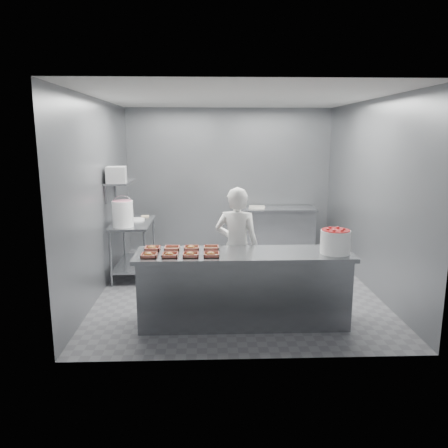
{
  "coord_description": "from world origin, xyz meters",
  "views": [
    {
      "loc": [
        -0.42,
        -6.4,
        2.28
      ],
      "look_at": [
        -0.19,
        -0.2,
        1.02
      ],
      "focal_mm": 35.0,
      "sensor_mm": 36.0,
      "label": 1
    }
  ],
  "objects_px": {
    "glaze_bucket": "(123,213)",
    "tray_4": "(152,248)",
    "worker": "(237,247)",
    "back_counter": "(276,230)",
    "tray_0": "(149,255)",
    "prep_table": "(133,240)",
    "tray_7": "(211,248)",
    "tray_6": "(191,248)",
    "service_counter": "(243,288)",
    "tray_5": "(172,248)",
    "strawberry_tub": "(335,241)",
    "tray_3": "(211,254)",
    "tray_2": "(191,255)",
    "appliance": "(116,175)",
    "tray_1": "(170,255)"
  },
  "relations": [
    {
      "from": "tray_4",
      "to": "strawberry_tub",
      "type": "distance_m",
      "value": 2.21
    },
    {
      "from": "tray_5",
      "to": "strawberry_tub",
      "type": "bearing_deg",
      "value": -6.87
    },
    {
      "from": "tray_3",
      "to": "worker",
      "type": "relative_size",
      "value": 0.12
    },
    {
      "from": "service_counter",
      "to": "appliance",
      "type": "xyz_separation_m",
      "value": [
        -1.82,
        1.68,
        1.24
      ]
    },
    {
      "from": "tray_2",
      "to": "worker",
      "type": "xyz_separation_m",
      "value": [
        0.59,
        0.75,
        -0.11
      ]
    },
    {
      "from": "tray_2",
      "to": "tray_1",
      "type": "bearing_deg",
      "value": 180.0
    },
    {
      "from": "strawberry_tub",
      "to": "tray_6",
      "type": "bearing_deg",
      "value": 172.19
    },
    {
      "from": "tray_7",
      "to": "tray_5",
      "type": "bearing_deg",
      "value": 180.0
    },
    {
      "from": "tray_1",
      "to": "strawberry_tub",
      "type": "height_order",
      "value": "strawberry_tub"
    },
    {
      "from": "service_counter",
      "to": "prep_table",
      "type": "bearing_deg",
      "value": 130.24
    },
    {
      "from": "glaze_bucket",
      "to": "tray_4",
      "type": "bearing_deg",
      "value": -66.47
    },
    {
      "from": "worker",
      "to": "tray_3",
      "type": "bearing_deg",
      "value": 80.42
    },
    {
      "from": "tray_4",
      "to": "tray_2",
      "type": "bearing_deg",
      "value": -32.5
    },
    {
      "from": "strawberry_tub",
      "to": "appliance",
      "type": "distance_m",
      "value": 3.45
    },
    {
      "from": "worker",
      "to": "back_counter",
      "type": "bearing_deg",
      "value": -94.24
    },
    {
      "from": "prep_table",
      "to": "tray_2",
      "type": "distance_m",
      "value": 2.36
    },
    {
      "from": "tray_3",
      "to": "strawberry_tub",
      "type": "xyz_separation_m",
      "value": [
        1.47,
        0.07,
        0.13
      ]
    },
    {
      "from": "tray_1",
      "to": "appliance",
      "type": "relative_size",
      "value": 0.57
    },
    {
      "from": "tray_5",
      "to": "tray_2",
      "type": "bearing_deg",
      "value": -52.22
    },
    {
      "from": "tray_0",
      "to": "strawberry_tub",
      "type": "bearing_deg",
      "value": 1.86
    },
    {
      "from": "tray_0",
      "to": "worker",
      "type": "bearing_deg",
      "value": 35.14
    },
    {
      "from": "strawberry_tub",
      "to": "worker",
      "type": "bearing_deg",
      "value": 148.71
    },
    {
      "from": "worker",
      "to": "strawberry_tub",
      "type": "relative_size",
      "value": 4.63
    },
    {
      "from": "appliance",
      "to": "worker",
      "type": "bearing_deg",
      "value": -36.81
    },
    {
      "from": "tray_1",
      "to": "glaze_bucket",
      "type": "xyz_separation_m",
      "value": [
        -0.86,
        1.72,
        0.19
      ]
    },
    {
      "from": "prep_table",
      "to": "tray_0",
      "type": "xyz_separation_m",
      "value": [
        0.54,
        -2.1,
        0.33
      ]
    },
    {
      "from": "back_counter",
      "to": "tray_7",
      "type": "distance_m",
      "value": 3.39
    },
    {
      "from": "prep_table",
      "to": "appliance",
      "type": "bearing_deg",
      "value": -122.2
    },
    {
      "from": "tray_4",
      "to": "appliance",
      "type": "relative_size",
      "value": 0.57
    },
    {
      "from": "tray_3",
      "to": "glaze_bucket",
      "type": "relative_size",
      "value": 0.39
    },
    {
      "from": "tray_3",
      "to": "appliance",
      "type": "bearing_deg",
      "value": 127.94
    },
    {
      "from": "tray_3",
      "to": "tray_7",
      "type": "distance_m",
      "value": 0.31
    },
    {
      "from": "tray_7",
      "to": "tray_4",
      "type": "bearing_deg",
      "value": -180.0
    },
    {
      "from": "tray_1",
      "to": "tray_7",
      "type": "distance_m",
      "value": 0.57
    },
    {
      "from": "tray_1",
      "to": "tray_2",
      "type": "height_order",
      "value": "same"
    },
    {
      "from": "tray_0",
      "to": "service_counter",
      "type": "bearing_deg",
      "value": 7.83
    },
    {
      "from": "service_counter",
      "to": "tray_2",
      "type": "height_order",
      "value": "tray_2"
    },
    {
      "from": "prep_table",
      "to": "glaze_bucket",
      "type": "xyz_separation_m",
      "value": [
        -0.08,
        -0.38,
        0.52
      ]
    },
    {
      "from": "tray_5",
      "to": "tray_7",
      "type": "distance_m",
      "value": 0.48
    },
    {
      "from": "tray_3",
      "to": "worker",
      "type": "xyz_separation_m",
      "value": [
        0.35,
        0.75,
        -0.11
      ]
    },
    {
      "from": "tray_4",
      "to": "tray_7",
      "type": "relative_size",
      "value": 1.0
    },
    {
      "from": "tray_2",
      "to": "tray_5",
      "type": "distance_m",
      "value": 0.39
    },
    {
      "from": "tray_4",
      "to": "tray_0",
      "type": "bearing_deg",
      "value": -90.0
    },
    {
      "from": "service_counter",
      "to": "tray_5",
      "type": "bearing_deg",
      "value": 170.01
    },
    {
      "from": "tray_7",
      "to": "tray_6",
      "type": "bearing_deg",
      "value": -180.0
    },
    {
      "from": "service_counter",
      "to": "tray_5",
      "type": "relative_size",
      "value": 13.88
    },
    {
      "from": "worker",
      "to": "glaze_bucket",
      "type": "height_order",
      "value": "worker"
    },
    {
      "from": "back_counter",
      "to": "tray_4",
      "type": "height_order",
      "value": "tray_4"
    },
    {
      "from": "tray_3",
      "to": "tray_4",
      "type": "xyz_separation_m",
      "value": [
        -0.72,
        0.31,
        0.0
      ]
    },
    {
      "from": "tray_4",
      "to": "appliance",
      "type": "distance_m",
      "value": 1.85
    }
  ]
}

